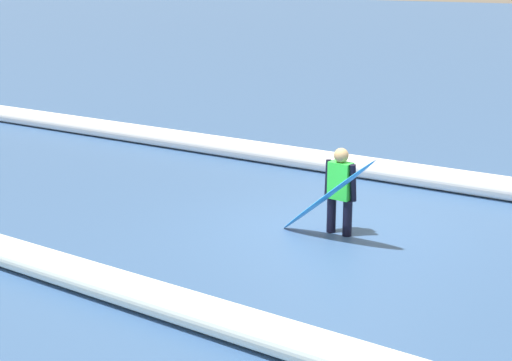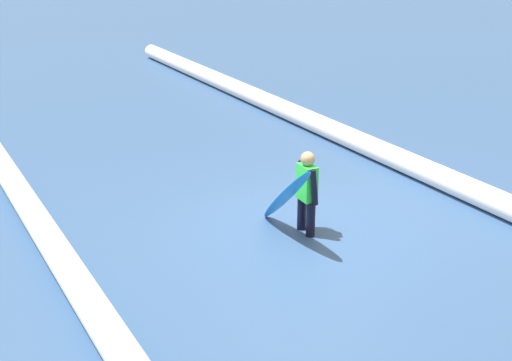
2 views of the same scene
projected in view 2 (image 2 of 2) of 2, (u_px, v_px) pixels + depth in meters
ground_plane at (309, 228)px, 11.32m from camera, size 163.41×163.41×0.00m
surfer at (307, 189)px, 10.90m from camera, size 0.52×0.22×1.33m
surfboard at (286, 196)px, 10.77m from camera, size 1.67×0.46×1.40m
wave_crest_foreground at (423, 170)px, 13.17m from camera, size 25.90×2.01×0.42m
wave_crest_midground at (80, 288)px, 9.15m from camera, size 16.38×0.98×0.41m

